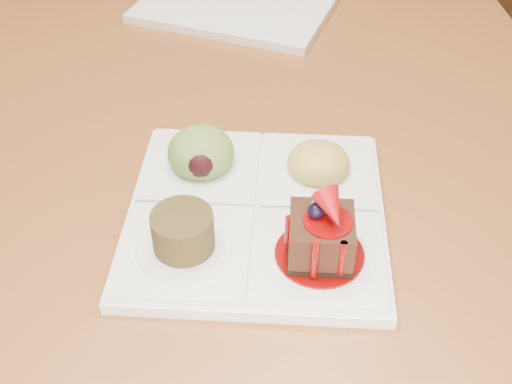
{
  "coord_description": "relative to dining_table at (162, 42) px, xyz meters",
  "views": [
    {
      "loc": [
        0.09,
        -0.9,
        1.17
      ],
      "look_at": [
        0.11,
        -0.47,
        0.79
      ],
      "focal_mm": 45.0,
      "sensor_mm": 36.0,
      "label": 1
    }
  ],
  "objects": [
    {
      "name": "ground",
      "position": [
        0.0,
        0.0,
        -0.68
      ],
      "size": [
        6.0,
        6.0,
        0.0
      ],
      "primitive_type": "plane",
      "color": "brown"
    },
    {
      "name": "sampler_plate",
      "position": [
        0.11,
        -0.47,
        0.09
      ],
      "size": [
        0.26,
        0.26,
        0.09
      ],
      "rotation": [
        0.0,
        0.0,
        -0.13
      ],
      "color": "white",
      "rests_on": "dining_table"
    },
    {
      "name": "dining_table",
      "position": [
        0.0,
        0.0,
        0.0
      ],
      "size": [
        1.0,
        1.8,
        0.75
      ],
      "color": "brown",
      "rests_on": "ground"
    }
  ]
}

